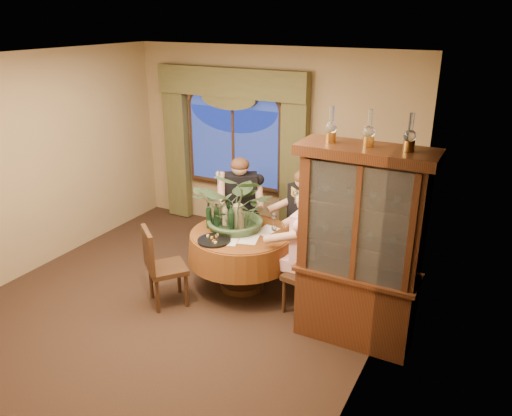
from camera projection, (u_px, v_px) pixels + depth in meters
The scene contains 37 objects.
floor at pixel (176, 308), 5.84m from camera, with size 5.00×5.00×0.00m, color black.
wall_back at pixel (271, 144), 7.39m from camera, with size 4.50×4.50×0.00m, color #8C7652.
wall_right at pixel (376, 236), 4.36m from camera, with size 5.00×5.00×0.00m, color #8C7652.
ceiling at pixel (159, 59), 4.82m from camera, with size 5.00×5.00×0.00m, color white.
window at pixel (234, 147), 7.63m from camera, with size 1.62×0.10×1.32m, color navy, non-canonical shape.
arched_transom at pixel (233, 96), 7.34m from camera, with size 1.60×0.06×0.44m, color navy, non-canonical shape.
drapery_left at pixel (177, 148), 8.07m from camera, with size 0.38×0.14×2.32m, color #454325.
drapery_right at pixel (294, 164), 7.18m from camera, with size 0.38×0.14×2.32m, color #454325.
swag_valance at pixel (230, 82), 7.20m from camera, with size 2.45×0.16×0.42m, color #454325, non-canonical shape.
dining_table at pixel (242, 260), 6.16m from camera, with size 1.32×1.32×0.75m, color maroon.
china_cabinet at pixel (359, 249), 4.92m from camera, with size 1.29×0.51×2.08m, color #391A0C.
oil_lamp_left at pixel (331, 124), 4.64m from camera, with size 0.11×0.11×0.34m, color #A5722D, non-canonical shape.
oil_lamp_center at pixel (369, 128), 4.48m from camera, with size 0.11×0.11×0.34m, color #A5722D, non-canonical shape.
oil_lamp_right at pixel (410, 132), 4.33m from camera, with size 0.11×0.11×0.34m, color #A5722D, non-canonical shape.
chair_right at pixel (305, 274), 5.61m from camera, with size 0.42×0.42×0.96m, color black.
chair_back_right at pixel (301, 239), 6.47m from camera, with size 0.42×0.42×0.96m, color black.
chair_back at pixel (244, 225), 6.90m from camera, with size 0.42×0.42×0.96m, color black.
chair_front_left at pixel (167, 266), 5.78m from camera, with size 0.42×0.42×0.96m, color black.
person_pink at pixel (306, 250), 5.67m from camera, with size 0.50×0.46×1.40m, color #F3BECA, non-canonical shape.
person_back at pixel (240, 209), 6.81m from camera, with size 0.52×0.48×1.45m, color black, non-canonical shape.
person_scarf at pixel (304, 223), 6.35m from camera, with size 0.51×0.47×1.43m, color black, non-canonical shape.
stoneware_vase at pixel (238, 217), 6.07m from camera, with size 0.16×0.16×0.31m, color #8D785D, non-canonical shape.
centerpiece_plant at pixel (239, 178), 5.89m from camera, with size 1.04×1.16×0.90m, color #395533.
olive_bowl at pixel (242, 233), 5.93m from camera, with size 0.17×0.17×0.05m, color #545B32.
cheese_platter at pixel (214, 240), 5.77m from camera, with size 0.39×0.39×0.02m, color black.
wine_bottle_0 at pixel (217, 217), 6.04m from camera, with size 0.07×0.07×0.33m, color black.
wine_bottle_1 at pixel (231, 218), 5.99m from camera, with size 0.07×0.07×0.33m, color black.
wine_bottle_2 at pixel (219, 212), 6.19m from camera, with size 0.07×0.07×0.33m, color tan.
wine_bottle_3 at pixel (225, 216), 6.07m from camera, with size 0.07×0.07×0.33m, color tan.
wine_bottle_4 at pixel (209, 215), 6.08m from camera, with size 0.07×0.07×0.33m, color black.
wine_bottle_5 at pixel (229, 212), 6.18m from camera, with size 0.07×0.07×0.33m, color black.
tasting_paper_0 at pixel (249, 239), 5.83m from camera, with size 0.21×0.30×0.00m, color white.
tasting_paper_1 at pixel (266, 230), 6.06m from camera, with size 0.21×0.30×0.00m, color white.
tasting_paper_2 at pixel (229, 240), 5.80m from camera, with size 0.21×0.30×0.00m, color white.
wine_glass_person_pink at pixel (274, 232), 5.80m from camera, with size 0.07×0.07×0.18m, color silver, non-canonical shape.
wine_glass_person_back at pixel (241, 212), 6.39m from camera, with size 0.07×0.07×0.18m, color silver, non-canonical shape.
wine_glass_person_scarf at pixel (274, 220), 6.15m from camera, with size 0.07×0.07×0.18m, color silver, non-canonical shape.
Camera 1 is at (3.16, -4.00, 3.22)m, focal length 35.00 mm.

